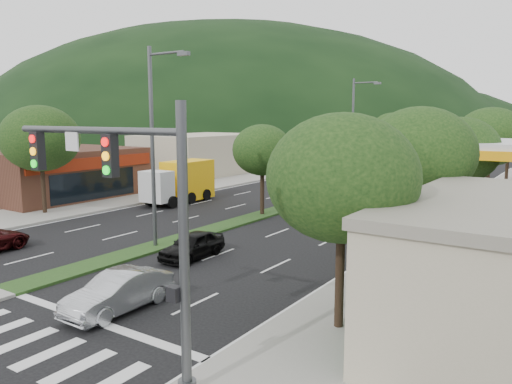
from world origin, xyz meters
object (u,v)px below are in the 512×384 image
Objects in this scene: tree_l_a at (40,138)px; car_queue_c at (375,196)px; tree_r_b at (419,154)px; car_queue_d at (386,188)px; tree_r_a at (342,178)px; tree_med_far at (392,131)px; tree_r_c at (460,150)px; streetlight_mid at (355,128)px; car_queue_b at (380,210)px; tree_r_d at (491,137)px; box_truck at (182,183)px; traffic_signal at (133,200)px; sedan_silver at (119,292)px; motorhome at (409,174)px; streetlight_near at (155,138)px; car_queue_a at (192,245)px; tree_r_e at (509,136)px; tree_med_near at (262,150)px.

car_queue_c is at bearing 42.07° from tree_l_a.
tree_r_b is 0.96× the size of tree_l_a.
car_queue_d is at bearing 94.83° from car_queue_c.
tree_med_far reaches higher than tree_r_a.
streetlight_mid reaches higher than tree_r_c.
car_queue_b is at bearing -78.94° from car_queue_d.
car_queue_c is (-2.22, 5.00, 0.01)m from car_queue_b.
tree_r_d reaches higher than box_truck.
tree_r_b reaches higher than car_queue_d.
sedan_silver is at bearing 145.01° from traffic_signal.
tree_r_a is 1.02× the size of tree_r_c.
tree_med_far reaches higher than car_queue_d.
motorhome reaches higher than sedan_silver.
streetlight_near is (-11.79, -4.00, 0.55)m from tree_r_b.
tree_r_d reaches higher than sedan_silver.
sedan_silver is at bearing -103.63° from tree_r_d.
car_queue_b is (-4.79, -9.21, -4.45)m from tree_r_d.
tree_r_c is 26.83m from tree_med_far.
tree_r_a is 0.93× the size of tree_r_d.
car_queue_b is at bearing 70.01° from car_queue_a.
tree_r_e is at bearing 90.00° from tree_r_c.
tree_r_d is 9.11m from car_queue_d.
streetlight_mid is at bearing -149.31° from tree_r_e.
car_queue_b is 15.51m from box_truck.
tree_med_near is at bearing 153.43° from tree_r_b.
streetlight_near reaches higher than tree_l_a.
tree_med_near is (-9.03, 19.54, -0.22)m from traffic_signal.
car_queue_a is at bearing -101.76° from car_queue_c.
car_queue_c is 14.82m from box_truck.
tree_med_near reaches higher than car_queue_c.
tree_med_near is 15.55m from motorhome.
tree_r_a reaches higher than car_queue_d.
streetlight_mid is at bearing 120.94° from car_queue_b.
streetlight_near is 23.63m from car_queue_d.
sedan_silver is at bearing 123.62° from box_truck.
sedan_silver is at bearing -81.35° from streetlight_mid.
tree_med_near reaches higher than car_queue_b.
tree_med_near is 0.69× the size of motorhome.
tree_l_a reaches higher than car_queue_b.
streetlight_near is 9.63m from sedan_silver.
car_queue_c is at bearing 81.57° from car_queue_a.
tree_r_a is 28.23m from car_queue_d.
streetlight_near reaches higher than sedan_silver.
tree_r_c is 0.93× the size of tree_med_far.
car_queue_a is (2.66, -25.42, -4.95)m from streetlight_mid.
tree_r_a is at bearing 20.97° from sedan_silver.
tree_r_d reaches higher than car_queue_c.
car_queue_a is at bearing -8.96° from tree_l_a.
sedan_silver is 0.81× the size of car_queue_b.
tree_r_b is 1.05× the size of box_truck.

